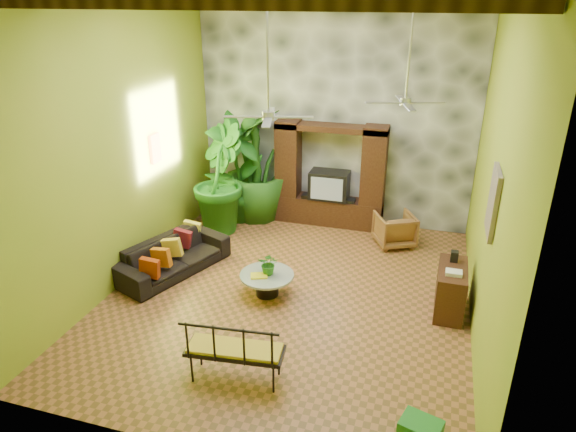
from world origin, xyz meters
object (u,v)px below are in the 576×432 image
(wicker_armchair, at_px, (395,229))
(coffee_table, at_px, (267,281))
(sofa, at_px, (173,256))
(tall_plant_b, at_px, (218,178))
(side_console, at_px, (450,290))
(tall_plant_c, at_px, (256,165))
(entertainment_center, at_px, (329,183))
(ceiling_fan_back, at_px, (406,89))
(tall_plant_a, at_px, (237,169))
(ceiling_fan_front, at_px, (268,101))
(iron_bench, at_px, (232,348))

(wicker_armchair, bearing_deg, coffee_table, 26.52)
(sofa, relative_size, tall_plant_b, 0.93)
(tall_plant_b, distance_m, coffee_table, 3.08)
(side_console, bearing_deg, tall_plant_b, 159.51)
(coffee_table, bearing_deg, tall_plant_c, 112.52)
(coffee_table, bearing_deg, entertainment_center, 83.56)
(wicker_armchair, relative_size, tall_plant_b, 0.32)
(ceiling_fan_back, relative_size, side_console, 1.88)
(tall_plant_c, bearing_deg, tall_plant_a, -132.46)
(sofa, xyz_separation_m, coffee_table, (1.93, -0.26, -0.06))
(ceiling_fan_front, distance_m, sofa, 3.77)
(ceiling_fan_front, height_order, iron_bench, ceiling_fan_front)
(wicker_armchair, distance_m, tall_plant_a, 3.64)
(entertainment_center, height_order, sofa, entertainment_center)
(side_console, bearing_deg, wicker_armchair, 117.65)
(coffee_table, relative_size, side_console, 0.94)
(ceiling_fan_front, height_order, ceiling_fan_back, same)
(wicker_armchair, relative_size, iron_bench, 0.56)
(entertainment_center, relative_size, tall_plant_a, 0.97)
(ceiling_fan_back, relative_size, coffee_table, 2.00)
(entertainment_center, distance_m, tall_plant_c, 1.70)
(entertainment_center, bearing_deg, tall_plant_a, -166.85)
(iron_bench, bearing_deg, ceiling_fan_front, 87.07)
(tall_plant_c, bearing_deg, coffee_table, -67.48)
(ceiling_fan_back, bearing_deg, tall_plant_a, 157.65)
(sofa, distance_m, tall_plant_c, 3.09)
(wicker_armchair, relative_size, tall_plant_c, 0.30)
(sofa, bearing_deg, ceiling_fan_front, -83.25)
(entertainment_center, relative_size, side_console, 2.42)
(tall_plant_b, xyz_separation_m, side_console, (4.88, -1.90, -0.78))
(sofa, bearing_deg, side_console, -67.41)
(ceiling_fan_back, relative_size, sofa, 0.85)
(entertainment_center, bearing_deg, ceiling_fan_front, -93.24)
(tall_plant_a, xyz_separation_m, side_console, (4.63, -2.41, -0.84))
(tall_plant_c, distance_m, side_console, 5.20)
(tall_plant_c, xyz_separation_m, coffee_table, (1.30, -3.14, -1.01))
(tall_plant_b, relative_size, side_console, 2.38)
(ceiling_fan_back, bearing_deg, coffee_table, -146.12)
(entertainment_center, relative_size, coffee_table, 2.58)
(wicker_armchair, relative_size, coffee_table, 0.81)
(entertainment_center, distance_m, iron_bench, 5.47)
(wicker_armchair, height_order, side_console, side_console)
(side_console, bearing_deg, entertainment_center, 133.40)
(ceiling_fan_front, bearing_deg, entertainment_center, 86.76)
(ceiling_fan_back, relative_size, tall_plant_c, 0.73)
(ceiling_fan_back, height_order, sofa, ceiling_fan_back)
(ceiling_fan_back, distance_m, side_console, 3.32)
(coffee_table, bearing_deg, side_console, 7.17)
(coffee_table, xyz_separation_m, side_console, (3.02, 0.38, 0.14))
(sofa, height_order, wicker_armchair, wicker_armchair)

